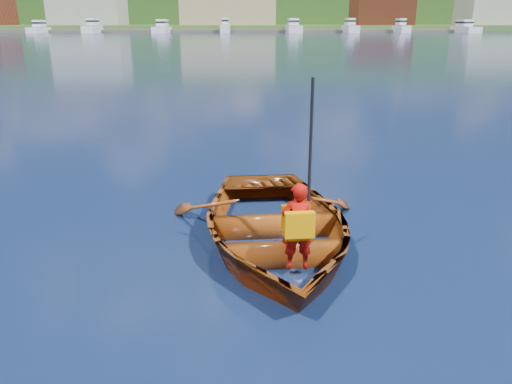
{
  "coord_description": "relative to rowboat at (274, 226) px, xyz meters",
  "views": [
    {
      "loc": [
        -0.52,
        -7.14,
        2.86
      ],
      "look_at": [
        -0.35,
        -0.95,
        0.75
      ],
      "focal_mm": 35.0,
      "sensor_mm": 36.0,
      "label": 1
    }
  ],
  "objects": [
    {
      "name": "ground",
      "position": [
        0.11,
        0.95,
        -0.27
      ],
      "size": [
        600.0,
        600.0,
        0.0
      ],
      "color": "#111F3E",
      "rests_on": "ground"
    },
    {
      "name": "child_paddler",
      "position": [
        0.22,
        -0.89,
        0.38
      ],
      "size": [
        0.4,
        0.36,
        2.2
      ],
      "color": "#AA0D07",
      "rests_on": "ground"
    },
    {
      "name": "shoreline",
      "position": [
        0.11,
        237.56,
        10.05
      ],
      "size": [
        400.0,
        140.0,
        22.0
      ],
      "color": "#334F20",
      "rests_on": "ground"
    },
    {
      "name": "marina_yachts",
      "position": [
        -0.84,
        144.28,
        1.1
      ],
      "size": [
        143.89,
        13.76,
        4.35
      ],
      "color": "white",
      "rests_on": "ground"
    },
    {
      "name": "waterfront_buildings",
      "position": [
        -7.63,
        165.95,
        7.47
      ],
      "size": [
        202.0,
        16.0,
        14.0
      ],
      "color": "brown",
      "rests_on": "ground"
    },
    {
      "name": "rowboat",
      "position": [
        0.0,
        0.0,
        0.0
      ],
      "size": [
        3.18,
        4.26,
        0.84
      ],
      "color": "brown",
      "rests_on": "ground"
    },
    {
      "name": "dock",
      "position": [
        -10.46,
        148.95,
        0.13
      ],
      "size": [
        160.0,
        4.1,
        0.8
      ],
      "color": "brown",
      "rests_on": "ground"
    }
  ]
}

